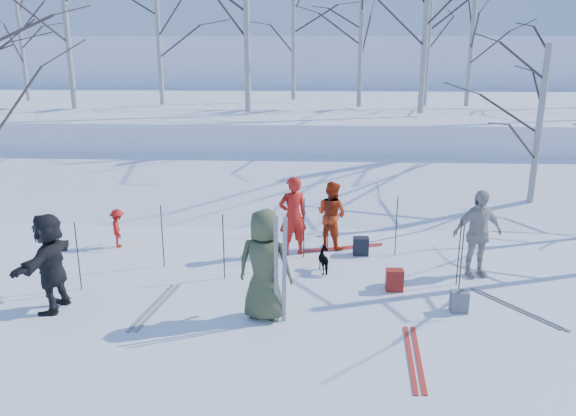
# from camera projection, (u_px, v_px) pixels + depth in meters

# --- Properties ---
(ground) EXTENTS (120.00, 120.00, 0.00)m
(ground) POSITION_uv_depth(u_px,v_px,m) (284.00, 298.00, 10.32)
(ground) COLOR white
(ground) RESTS_ON ground
(snow_ramp) EXTENTS (70.00, 9.49, 4.12)m
(snow_ramp) POSITION_uv_depth(u_px,v_px,m) (298.00, 194.00, 16.99)
(snow_ramp) COLOR white
(snow_ramp) RESTS_ON ground
(snow_plateau) EXTENTS (70.00, 18.00, 2.20)m
(snow_plateau) POSITION_uv_depth(u_px,v_px,m) (305.00, 123.00, 26.35)
(snow_plateau) COLOR white
(snow_plateau) RESTS_ON ground
(far_hill) EXTENTS (90.00, 30.00, 6.00)m
(far_hill) POSITION_uv_depth(u_px,v_px,m) (311.00, 77.00, 46.22)
(far_hill) COLOR white
(far_hill) RESTS_ON ground
(skier_olive_center) EXTENTS (1.03, 0.77, 1.91)m
(skier_olive_center) POSITION_uv_depth(u_px,v_px,m) (265.00, 265.00, 9.35)
(skier_olive_center) COLOR #3F482B
(skier_olive_center) RESTS_ON ground
(skier_red_north) EXTENTS (0.75, 0.62, 1.77)m
(skier_red_north) POSITION_uv_depth(u_px,v_px,m) (293.00, 216.00, 12.28)
(skier_red_north) COLOR red
(skier_red_north) RESTS_ON ground
(skier_redor_behind) EXTENTS (0.96, 0.92, 1.55)m
(skier_redor_behind) POSITION_uv_depth(u_px,v_px,m) (331.00, 215.00, 12.76)
(skier_redor_behind) COLOR #B4300D
(skier_redor_behind) RESTS_ON ground
(skier_red_seated) EXTENTS (0.53, 0.66, 0.90)m
(skier_red_seated) POSITION_uv_depth(u_px,v_px,m) (118.00, 228.00, 12.86)
(skier_red_seated) COLOR red
(skier_red_seated) RESTS_ON ground
(skier_cream_east) EXTENTS (1.12, 0.70, 1.78)m
(skier_cream_east) POSITION_uv_depth(u_px,v_px,m) (477.00, 233.00, 11.12)
(skier_cream_east) COLOR beige
(skier_cream_east) RESTS_ON ground
(skier_grey_west) EXTENTS (0.67, 1.67, 1.76)m
(skier_grey_west) POSITION_uv_depth(u_px,v_px,m) (50.00, 262.00, 9.67)
(skier_grey_west) COLOR black
(skier_grey_west) RESTS_ON ground
(dog) EXTENTS (0.42, 0.63, 0.49)m
(dog) POSITION_uv_depth(u_px,v_px,m) (326.00, 260.00, 11.48)
(dog) COLOR black
(dog) RESTS_ON ground
(upright_ski_left) EXTENTS (0.08, 0.16, 1.90)m
(upright_ski_left) POSITION_uv_depth(u_px,v_px,m) (276.00, 270.00, 9.13)
(upright_ski_left) COLOR silver
(upright_ski_left) RESTS_ON ground
(upright_ski_right) EXTENTS (0.12, 0.23, 1.89)m
(upright_ski_right) POSITION_uv_depth(u_px,v_px,m) (284.00, 271.00, 9.12)
(upright_ski_right) COLOR silver
(upright_ski_right) RESTS_ON ground
(ski_pair_b) EXTENTS (1.27, 2.01, 0.02)m
(ski_pair_b) POSITION_uv_depth(u_px,v_px,m) (343.00, 248.00, 12.88)
(ski_pair_b) COLOR red
(ski_pair_b) RESTS_ON ground
(ski_pair_c) EXTENTS (0.47, 1.93, 0.02)m
(ski_pair_c) POSITION_uv_depth(u_px,v_px,m) (414.00, 357.00, 8.34)
(ski_pair_c) COLOR red
(ski_pair_c) RESTS_ON ground
(ski_pair_d) EXTENTS (0.74, 1.96, 0.02)m
(ski_pair_d) POSITION_uv_depth(u_px,v_px,m) (156.00, 306.00, 9.97)
(ski_pair_d) COLOR silver
(ski_pair_d) RESTS_ON ground
(ski_pair_e) EXTENTS (1.97, 2.09, 0.02)m
(ski_pair_e) POSITION_uv_depth(u_px,v_px,m) (517.00, 308.00, 9.90)
(ski_pair_e) COLOR silver
(ski_pair_e) RESTS_ON ground
(ski_pole_a) EXTENTS (0.02, 0.02, 1.34)m
(ski_pole_a) POSITION_uv_depth(u_px,v_px,m) (304.00, 228.00, 12.15)
(ski_pole_a) COLOR black
(ski_pole_a) RESTS_ON ground
(ski_pole_b) EXTENTS (0.02, 0.02, 1.34)m
(ski_pole_b) POSITION_uv_depth(u_px,v_px,m) (459.00, 252.00, 10.73)
(ski_pole_b) COLOR black
(ski_pole_b) RESTS_ON ground
(ski_pole_c) EXTENTS (0.02, 0.02, 1.34)m
(ski_pole_c) POSITION_uv_depth(u_px,v_px,m) (46.00, 263.00, 10.22)
(ski_pole_c) COLOR black
(ski_pole_c) RESTS_ON ground
(ski_pole_d) EXTENTS (0.02, 0.02, 1.34)m
(ski_pole_d) POSITION_uv_depth(u_px,v_px,m) (62.00, 269.00, 9.94)
(ski_pole_d) COLOR black
(ski_pole_d) RESTS_ON ground
(ski_pole_e) EXTENTS (0.02, 0.02, 1.34)m
(ski_pole_e) POSITION_uv_depth(u_px,v_px,m) (78.00, 256.00, 10.52)
(ski_pole_e) COLOR black
(ski_pole_e) RESTS_ON ground
(ski_pole_f) EXTENTS (0.02, 0.02, 1.34)m
(ski_pole_f) POSITION_uv_depth(u_px,v_px,m) (224.00, 247.00, 11.02)
(ski_pole_f) COLOR black
(ski_pole_f) RESTS_ON ground
(ski_pole_g) EXTENTS (0.02, 0.02, 1.34)m
(ski_pole_g) POSITION_uv_depth(u_px,v_px,m) (328.00, 222.00, 12.55)
(ski_pole_g) COLOR black
(ski_pole_g) RESTS_ON ground
(ski_pole_h) EXTENTS (0.02, 0.02, 1.34)m
(ski_pole_h) POSITION_uv_depth(u_px,v_px,m) (396.00, 226.00, 12.32)
(ski_pole_h) COLOR black
(ski_pole_h) RESTS_ON ground
(ski_pole_i) EXTENTS (0.02, 0.02, 1.34)m
(ski_pole_i) POSITION_uv_depth(u_px,v_px,m) (162.00, 236.00, 11.64)
(ski_pole_i) COLOR black
(ski_pole_i) RESTS_ON ground
(ski_pole_j) EXTENTS (0.02, 0.02, 1.34)m
(ski_pole_j) POSITION_uv_depth(u_px,v_px,m) (461.00, 259.00, 10.37)
(ski_pole_j) COLOR black
(ski_pole_j) RESTS_ON ground
(backpack_red) EXTENTS (0.32, 0.22, 0.42)m
(backpack_red) POSITION_uv_depth(u_px,v_px,m) (395.00, 280.00, 10.60)
(backpack_red) COLOR maroon
(backpack_red) RESTS_ON ground
(backpack_grey) EXTENTS (0.30, 0.20, 0.38)m
(backpack_grey) POSITION_uv_depth(u_px,v_px,m) (459.00, 302.00, 9.75)
(backpack_grey) COLOR slate
(backpack_grey) RESTS_ON ground
(backpack_dark) EXTENTS (0.34, 0.24, 0.40)m
(backpack_dark) POSITION_uv_depth(u_px,v_px,m) (361.00, 246.00, 12.43)
(backpack_dark) COLOR black
(backpack_dark) RESTS_ON ground
(birch_plateau_a) EXTENTS (3.85, 3.85, 4.64)m
(birch_plateau_a) POSITION_uv_depth(u_px,v_px,m) (471.00, 45.00, 21.40)
(birch_plateau_a) COLOR silver
(birch_plateau_a) RESTS_ON snow_plateau
(birch_plateau_b) EXTENTS (4.28, 4.28, 5.25)m
(birch_plateau_b) POSITION_uv_depth(u_px,v_px,m) (158.00, 37.00, 21.93)
(birch_plateau_b) COLOR silver
(birch_plateau_b) RESTS_ON snow_plateau
(birch_plateau_c) EXTENTS (5.38, 5.38, 6.83)m
(birch_plateau_c) POSITION_uv_depth(u_px,v_px,m) (65.00, 13.00, 20.16)
(birch_plateau_c) COLOR silver
(birch_plateau_c) RESTS_ON snow_plateau
(birch_plateau_e) EXTENTS (5.63, 5.63, 7.19)m
(birch_plateau_e) POSITION_uv_depth(u_px,v_px,m) (246.00, 5.00, 19.03)
(birch_plateau_e) COLOR silver
(birch_plateau_e) RESTS_ON snow_plateau
(birch_plateau_f) EXTENTS (4.82, 4.82, 6.02)m
(birch_plateau_f) POSITION_uv_depth(u_px,v_px,m) (429.00, 26.00, 21.39)
(birch_plateau_f) COLOR silver
(birch_plateau_f) RESTS_ON snow_plateau
(birch_plateau_g) EXTENTS (4.03, 4.03, 4.90)m
(birch_plateau_g) POSITION_uv_depth(u_px,v_px,m) (361.00, 41.00, 21.18)
(birch_plateau_g) COLOR silver
(birch_plateau_g) RESTS_ON snow_plateau
(birch_plateau_h) EXTENTS (4.54, 4.54, 5.63)m
(birch_plateau_h) POSITION_uv_depth(u_px,v_px,m) (294.00, 33.00, 24.02)
(birch_plateau_h) COLOR silver
(birch_plateau_h) RESTS_ON snow_plateau
(birch_plateau_j) EXTENTS (3.64, 3.64, 4.34)m
(birch_plateau_j) POSITION_uv_depth(u_px,v_px,m) (22.00, 48.00, 23.59)
(birch_plateau_j) COLOR silver
(birch_plateau_j) RESTS_ON snow_plateau
(birch_plateau_k) EXTENTS (5.13, 5.13, 6.47)m
(birch_plateau_k) POSITION_uv_depth(u_px,v_px,m) (426.00, 16.00, 18.75)
(birch_plateau_k) COLOR silver
(birch_plateau_k) RESTS_ON snow_plateau
(birch_edge_e) EXTENTS (3.78, 3.78, 4.55)m
(birch_edge_e) POSITION_uv_depth(u_px,v_px,m) (538.00, 133.00, 14.66)
(birch_edge_e) COLOR silver
(birch_edge_e) RESTS_ON ground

